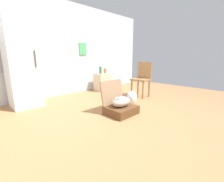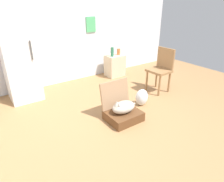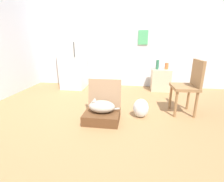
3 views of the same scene
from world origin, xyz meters
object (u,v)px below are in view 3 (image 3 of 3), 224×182
object	(u,v)px
refrigerator	(72,52)
vase_short	(167,66)
plastic_bag_white	(141,108)
chair	(189,85)
side_table	(161,80)
vase_tall	(157,65)
cat	(101,106)
suitcase_base	(102,116)

from	to	relation	value
refrigerator	vase_short	bearing A→B (deg)	1.08
vase_short	plastic_bag_white	bearing A→B (deg)	-111.74
chair	plastic_bag_white	bearing A→B (deg)	-73.30
side_table	refrigerator	bearing A→B (deg)	-178.76
plastic_bag_white	vase_short	bearing A→B (deg)	68.26
plastic_bag_white	vase_tall	xyz separation A→B (m)	(0.43, 1.61, 0.52)
cat	plastic_bag_white	distance (m)	0.68
cat	side_table	bearing A→B (deg)	57.96
vase_tall	refrigerator	bearing A→B (deg)	-179.90
suitcase_base	plastic_bag_white	size ratio (longest dim) A/B	1.72
vase_tall	vase_short	bearing A→B (deg)	10.24
refrigerator	plastic_bag_white	bearing A→B (deg)	-42.15
side_table	chair	size ratio (longest dim) A/B	0.59
vase_tall	suitcase_base	bearing A→B (deg)	-119.88
suitcase_base	plastic_bag_white	xyz separation A→B (m)	(0.63, 0.23, 0.08)
suitcase_base	vase_tall	world-z (taller)	vase_tall
vase_short	chair	xyz separation A→B (m)	(0.15, -1.37, -0.11)
suitcase_base	cat	size ratio (longest dim) A/B	1.12
cat	chair	bearing A→B (deg)	19.56
cat	vase_short	world-z (taller)	vase_short
suitcase_base	vase_tall	distance (m)	2.21
vase_tall	plastic_bag_white	bearing A→B (deg)	-104.81
vase_tall	vase_short	distance (m)	0.24
cat	chair	distance (m)	1.56
plastic_bag_white	refrigerator	xyz separation A→B (m)	(-1.78, 1.61, 0.79)
cat	vase_tall	world-z (taller)	vase_tall
plastic_bag_white	suitcase_base	bearing A→B (deg)	-160.19
cat	plastic_bag_white	world-z (taller)	cat
plastic_bag_white	cat	bearing A→B (deg)	-160.41
vase_tall	vase_short	world-z (taller)	vase_tall
plastic_bag_white	chair	size ratio (longest dim) A/B	0.34
plastic_bag_white	vase_short	distance (m)	1.85
refrigerator	chair	world-z (taller)	refrigerator
plastic_bag_white	chair	bearing A→B (deg)	19.53
side_table	chair	distance (m)	1.42
refrigerator	side_table	size ratio (longest dim) A/B	3.41
vase_tall	chair	xyz separation A→B (m)	(0.38, -1.33, -0.15)
suitcase_base	vase_short	bearing A→B (deg)	55.56
plastic_bag_white	chair	xyz separation A→B (m)	(0.81, 0.29, 0.37)
refrigerator	side_table	bearing A→B (deg)	1.24
plastic_bag_white	vase_tall	size ratio (longest dim) A/B	1.41
vase_short	refrigerator	bearing A→B (deg)	-178.92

